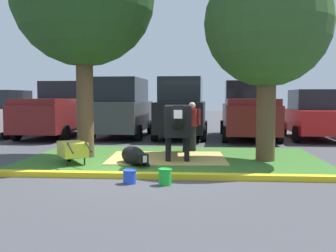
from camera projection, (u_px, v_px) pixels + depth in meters
ground_plane at (146, 172)px, 9.05m from camera, size 80.00×80.00×0.00m
grass_island at (173, 159)px, 11.00m from camera, size 8.11×5.02×0.02m
curb_yellow at (164, 176)px, 8.35m from camera, size 9.31×0.24×0.12m
hay_bedding at (167, 158)px, 11.01m from camera, size 3.33×2.57×0.04m
shade_tree_right at (268, 25)px, 10.37m from camera, size 3.34×3.34×5.34m
cow_holstein at (177, 120)px, 11.00m from camera, size 0.86×3.14×1.52m
calf_lying at (134, 156)px, 9.97m from camera, size 0.98×1.28×0.48m
person_handler at (192, 125)px, 12.46m from camera, size 0.53×0.34×1.56m
wheelbarrow at (72, 149)px, 10.08m from camera, size 1.19×1.50×0.63m
bucket_blue at (130, 176)px, 7.88m from camera, size 0.28×0.28×0.28m
bucket_green at (165, 176)px, 7.74m from camera, size 0.28×0.28×0.33m
sedan_silver at (5, 114)px, 17.48m from camera, size 2.12×4.45×2.02m
pickup_truck_black at (58, 111)px, 17.16m from camera, size 2.34×5.46×2.42m
suv_dark_grey at (123, 108)px, 16.91m from camera, size 2.22×4.65×2.52m
suv_black at (182, 108)px, 16.68m from camera, size 2.22×4.65×2.52m
pickup_truck_maroon at (248, 112)px, 16.48m from camera, size 2.34×5.46×2.42m
sedan_red at (312, 115)px, 16.11m from camera, size 2.12×4.45×2.02m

